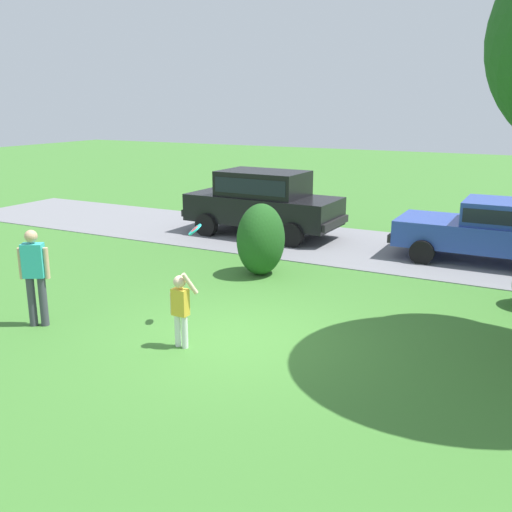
{
  "coord_description": "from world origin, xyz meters",
  "views": [
    {
      "loc": [
        4.51,
        -7.94,
        3.85
      ],
      "look_at": [
        -0.31,
        1.23,
        1.1
      ],
      "focal_mm": 40.72,
      "sensor_mm": 36.0,
      "label": 1
    }
  ],
  "objects_px": {
    "parked_sedan": "(490,229)",
    "adult_onlooker": "(35,272)",
    "parked_suv": "(263,200)",
    "frisbee": "(195,230)",
    "child_thrower": "(181,305)"
  },
  "relations": [
    {
      "from": "parked_sedan",
      "to": "adult_onlooker",
      "type": "xyz_separation_m",
      "value": [
        -6.52,
        -8.24,
        0.13
      ]
    },
    {
      "from": "parked_suv",
      "to": "child_thrower",
      "type": "relative_size",
      "value": 3.69
    },
    {
      "from": "adult_onlooker",
      "to": "parked_sedan",
      "type": "bearing_deg",
      "value": 51.63
    },
    {
      "from": "parked_suv",
      "to": "frisbee",
      "type": "height_order",
      "value": "parked_suv"
    },
    {
      "from": "child_thrower",
      "to": "frisbee",
      "type": "relative_size",
      "value": 4.3
    },
    {
      "from": "child_thrower",
      "to": "adult_onlooker",
      "type": "relative_size",
      "value": 0.74
    },
    {
      "from": "parked_sedan",
      "to": "child_thrower",
      "type": "distance_m",
      "value": 8.68
    },
    {
      "from": "child_thrower",
      "to": "frisbee",
      "type": "xyz_separation_m",
      "value": [
        -0.35,
        0.99,
        1.01
      ]
    },
    {
      "from": "parked_suv",
      "to": "adult_onlooker",
      "type": "height_order",
      "value": "parked_suv"
    },
    {
      "from": "parked_sedan",
      "to": "parked_suv",
      "type": "distance_m",
      "value": 6.3
    },
    {
      "from": "parked_sedan",
      "to": "frisbee",
      "type": "relative_size",
      "value": 14.73
    },
    {
      "from": "parked_suv",
      "to": "frisbee",
      "type": "bearing_deg",
      "value": -72.25
    },
    {
      "from": "child_thrower",
      "to": "parked_suv",
      "type": "bearing_deg",
      "value": 107.98
    },
    {
      "from": "parked_sedan",
      "to": "frisbee",
      "type": "height_order",
      "value": "frisbee"
    },
    {
      "from": "frisbee",
      "to": "child_thrower",
      "type": "bearing_deg",
      "value": -70.47
    }
  ]
}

